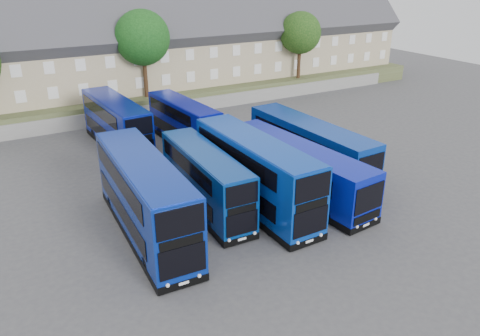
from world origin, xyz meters
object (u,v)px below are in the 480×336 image
(dd_front_left, at_px, (145,199))
(tree_east, at_px, (301,34))
(tree_mid, at_px, (144,40))
(dd_front_mid, at_px, (206,182))
(tree_far, at_px, (306,23))
(coach_east_a, at_px, (297,170))

(dd_front_left, xyz_separation_m, tree_east, (28.68, 23.88, 5.00))
(tree_mid, distance_m, tree_east, 20.02)
(dd_front_left, xyz_separation_m, dd_front_mid, (4.57, 1.21, -0.38))
(tree_mid, bearing_deg, tree_far, 14.04)
(coach_east_a, relative_size, tree_mid, 1.46)
(dd_front_mid, distance_m, tree_mid, 24.30)
(tree_mid, xyz_separation_m, tree_east, (20.00, -0.50, -0.68))
(coach_east_a, distance_m, tree_far, 38.99)
(dd_front_mid, bearing_deg, tree_east, 45.12)
(tree_east, bearing_deg, tree_far, 49.40)
(tree_far, bearing_deg, coach_east_a, -127.38)
(dd_front_mid, xyz_separation_m, tree_east, (24.11, 22.67, 5.38))
(dd_front_mid, height_order, coach_east_a, dd_front_mid)
(dd_front_mid, relative_size, tree_mid, 1.13)
(dd_front_left, xyz_separation_m, coach_east_a, (11.29, 0.26, -0.62))
(dd_front_left, height_order, tree_east, tree_east)
(dd_front_left, bearing_deg, tree_far, 43.80)
(dd_front_mid, height_order, tree_far, tree_far)
(dd_front_left, relative_size, tree_far, 1.42)
(tree_mid, bearing_deg, dd_front_mid, -100.06)
(dd_front_mid, height_order, tree_mid, tree_mid)
(dd_front_left, bearing_deg, tree_east, 41.90)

